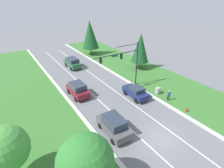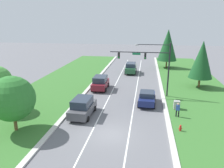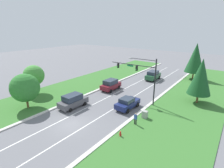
{
  "view_description": "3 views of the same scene",
  "coord_description": "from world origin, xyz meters",
  "px_view_note": "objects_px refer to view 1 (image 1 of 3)",
  "views": [
    {
      "loc": [
        -12.3,
        -8.95,
        14.03
      ],
      "look_at": [
        1.07,
        11.37,
        1.59
      ],
      "focal_mm": 28.0,
      "sensor_mm": 36.0,
      "label": 1
    },
    {
      "loc": [
        3.07,
        -18.16,
        10.32
      ],
      "look_at": [
        -1.5,
        10.87,
        1.74
      ],
      "focal_mm": 35.0,
      "sensor_mm": 36.0,
      "label": 2
    },
    {
      "loc": [
        16.06,
        -12.79,
        11.94
      ],
      "look_at": [
        -1.63,
        11.16,
        2.25
      ],
      "focal_mm": 28.0,
      "sensor_mm": 36.0,
      "label": 3
    }
  ],
  "objects_px": {
    "utility_cabinet": "(158,91)",
    "conifer_near_right_tree": "(90,35)",
    "forest_suv": "(73,63)",
    "conifer_far_right_tree": "(140,48)",
    "graphite_suv": "(114,125)",
    "pedestrian": "(169,95)",
    "oak_near_left_tree": "(85,162)",
    "oak_far_left_tree": "(5,149)",
    "fire_hydrant": "(187,110)",
    "navy_sedan": "(136,92)",
    "traffic_signal_mast": "(126,59)",
    "burgundy_suv": "(78,89)"
  },
  "relations": [
    {
      "from": "utility_cabinet",
      "to": "conifer_near_right_tree",
      "type": "bearing_deg",
      "value": 88.37
    },
    {
      "from": "forest_suv",
      "to": "conifer_far_right_tree",
      "type": "bearing_deg",
      "value": -36.89
    },
    {
      "from": "forest_suv",
      "to": "conifer_far_right_tree",
      "type": "xyz_separation_m",
      "value": [
        11.48,
        -8.34,
        3.42
      ]
    },
    {
      "from": "graphite_suv",
      "to": "conifer_near_right_tree",
      "type": "xyz_separation_m",
      "value": [
        11.36,
        27.66,
        4.13
      ]
    },
    {
      "from": "pedestrian",
      "to": "conifer_far_right_tree",
      "type": "relative_size",
      "value": 0.23
    },
    {
      "from": "graphite_suv",
      "to": "oak_near_left_tree",
      "type": "xyz_separation_m",
      "value": [
        -5.43,
        -4.41,
        2.25
      ]
    },
    {
      "from": "conifer_far_right_tree",
      "to": "oak_near_left_tree",
      "type": "bearing_deg",
      "value": -139.67
    },
    {
      "from": "graphite_suv",
      "to": "oak_far_left_tree",
      "type": "relative_size",
      "value": 0.87
    },
    {
      "from": "utility_cabinet",
      "to": "fire_hydrant",
      "type": "relative_size",
      "value": 1.55
    },
    {
      "from": "oak_far_left_tree",
      "to": "navy_sedan",
      "type": "bearing_deg",
      "value": 15.38
    },
    {
      "from": "traffic_signal_mast",
      "to": "navy_sedan",
      "type": "height_order",
      "value": "traffic_signal_mast"
    },
    {
      "from": "utility_cabinet",
      "to": "burgundy_suv",
      "type": "bearing_deg",
      "value": 148.85
    },
    {
      "from": "burgundy_suv",
      "to": "graphite_suv",
      "type": "xyz_separation_m",
      "value": [
        0.04,
        -9.88,
        -0.03
      ]
    },
    {
      "from": "traffic_signal_mast",
      "to": "graphite_suv",
      "type": "xyz_separation_m",
      "value": [
        -7.51,
        -7.9,
        -4.01
      ]
    },
    {
      "from": "conifer_far_right_tree",
      "to": "burgundy_suv",
      "type": "bearing_deg",
      "value": -167.85
    },
    {
      "from": "traffic_signal_mast",
      "to": "fire_hydrant",
      "type": "bearing_deg",
      "value": -74.22
    },
    {
      "from": "burgundy_suv",
      "to": "fire_hydrant",
      "type": "xyz_separation_m",
      "value": [
        10.4,
        -12.03,
        -0.72
      ]
    },
    {
      "from": "burgundy_suv",
      "to": "oak_far_left_tree",
      "type": "distance_m",
      "value": 14.47
    },
    {
      "from": "conifer_near_right_tree",
      "to": "oak_far_left_tree",
      "type": "distance_m",
      "value": 35.22
    },
    {
      "from": "oak_far_left_tree",
      "to": "conifer_near_right_tree",
      "type": "bearing_deg",
      "value": 52.26
    },
    {
      "from": "traffic_signal_mast",
      "to": "fire_hydrant",
      "type": "relative_size",
      "value": 11.66
    },
    {
      "from": "traffic_signal_mast",
      "to": "conifer_far_right_tree",
      "type": "height_order",
      "value": "traffic_signal_mast"
    },
    {
      "from": "fire_hydrant",
      "to": "conifer_near_right_tree",
      "type": "distance_m",
      "value": 30.22
    },
    {
      "from": "forest_suv",
      "to": "fire_hydrant",
      "type": "xyz_separation_m",
      "value": [
        6.54,
        -23.68,
        -0.74
      ]
    },
    {
      "from": "traffic_signal_mast",
      "to": "navy_sedan",
      "type": "bearing_deg",
      "value": -96.77
    },
    {
      "from": "pedestrian",
      "to": "oak_near_left_tree",
      "type": "height_order",
      "value": "oak_near_left_tree"
    },
    {
      "from": "burgundy_suv",
      "to": "conifer_near_right_tree",
      "type": "distance_m",
      "value": 21.51
    },
    {
      "from": "traffic_signal_mast",
      "to": "utility_cabinet",
      "type": "distance_m",
      "value": 7.11
    },
    {
      "from": "forest_suv",
      "to": "oak_near_left_tree",
      "type": "bearing_deg",
      "value": -110.5
    },
    {
      "from": "navy_sedan",
      "to": "conifer_far_right_tree",
      "type": "bearing_deg",
      "value": 48.62
    },
    {
      "from": "conifer_near_right_tree",
      "to": "oak_far_left_tree",
      "type": "height_order",
      "value": "conifer_near_right_tree"
    },
    {
      "from": "utility_cabinet",
      "to": "pedestrian",
      "type": "height_order",
      "value": "pedestrian"
    },
    {
      "from": "conifer_far_right_tree",
      "to": "conifer_near_right_tree",
      "type": "bearing_deg",
      "value": 105.23
    },
    {
      "from": "fire_hydrant",
      "to": "conifer_far_right_tree",
      "type": "xyz_separation_m",
      "value": [
        4.95,
        15.34,
        4.17
      ]
    },
    {
      "from": "traffic_signal_mast",
      "to": "fire_hydrant",
      "type": "distance_m",
      "value": 11.46
    },
    {
      "from": "oak_near_left_tree",
      "to": "conifer_far_right_tree",
      "type": "relative_size",
      "value": 0.73
    },
    {
      "from": "graphite_suv",
      "to": "oak_near_left_tree",
      "type": "distance_m",
      "value": 7.35
    },
    {
      "from": "oak_near_left_tree",
      "to": "utility_cabinet",
      "type": "bearing_deg",
      "value": 25.9
    },
    {
      "from": "forest_suv",
      "to": "utility_cabinet",
      "type": "distance_m",
      "value": 19.38
    },
    {
      "from": "conifer_near_right_tree",
      "to": "conifer_far_right_tree",
      "type": "bearing_deg",
      "value": -74.77
    },
    {
      "from": "navy_sedan",
      "to": "fire_hydrant",
      "type": "height_order",
      "value": "navy_sedan"
    },
    {
      "from": "graphite_suv",
      "to": "pedestrian",
      "type": "relative_size",
      "value": 2.8
    },
    {
      "from": "conifer_near_right_tree",
      "to": "oak_near_left_tree",
      "type": "relative_size",
      "value": 1.57
    },
    {
      "from": "graphite_suv",
      "to": "pedestrian",
      "type": "distance_m",
      "value": 10.53
    },
    {
      "from": "navy_sedan",
      "to": "graphite_suv",
      "type": "distance_m",
      "value": 8.47
    },
    {
      "from": "navy_sedan",
      "to": "fire_hydrant",
      "type": "bearing_deg",
      "value": -62.16
    },
    {
      "from": "fire_hydrant",
      "to": "conifer_far_right_tree",
      "type": "relative_size",
      "value": 0.09
    },
    {
      "from": "forest_suv",
      "to": "navy_sedan",
      "type": "xyz_separation_m",
      "value": [
        3.3,
        -16.93,
        -0.19
      ]
    },
    {
      "from": "graphite_suv",
      "to": "oak_near_left_tree",
      "type": "height_order",
      "value": "oak_near_left_tree"
    },
    {
      "from": "pedestrian",
      "to": "conifer_near_right_tree",
      "type": "relative_size",
      "value": 0.2
    }
  ]
}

